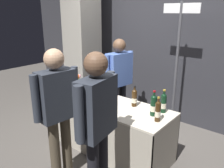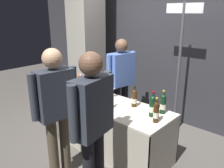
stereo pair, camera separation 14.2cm
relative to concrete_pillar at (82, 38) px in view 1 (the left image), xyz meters
The scene contains 18 objects.
ground_plane 2.24m from the concrete_pillar, 30.45° to the right, with size 12.00×12.00×0.00m, color #514C47.
back_partition 1.63m from the concrete_pillar, 25.47° to the left, with size 7.38×0.12×3.19m, color #2D2D33.
concrete_pillar is the anchor object (origin of this frame).
tasting_table 1.95m from the concrete_pillar, 30.45° to the right, with size 1.71×0.69×0.72m.
featured_wine_bottle 1.97m from the concrete_pillar, 22.31° to the right, with size 0.07×0.07×0.29m.
display_bottle_0 1.95m from the concrete_pillar, 33.77° to the right, with size 0.07×0.07×0.34m.
display_bottle_1 2.31m from the concrete_pillar, 21.13° to the right, with size 0.08×0.08×0.33m.
display_bottle_2 2.46m from the concrete_pillar, 22.50° to the right, with size 0.07×0.07×0.30m.
display_bottle_3 1.47m from the concrete_pillar, 35.62° to the right, with size 0.07×0.07×0.32m.
display_bottle_4 2.31m from the concrete_pillar, 16.73° to the right, with size 0.07×0.07×0.31m.
wine_glass_near_vendor 1.40m from the concrete_pillar, 36.18° to the right, with size 0.07×0.07×0.14m.
wine_glass_mid 1.57m from the concrete_pillar, 26.70° to the right, with size 0.07×0.07×0.14m.
flower_vase 1.58m from the concrete_pillar, 46.17° to the right, with size 0.10×0.10×0.40m.
brochure_stand 1.69m from the concrete_pillar, 39.77° to the right, with size 0.16×0.01×0.12m, color silver.
vendor_presenter 1.23m from the concrete_pillar, 10.93° to the right, with size 0.27×0.61×1.54m.
taster_foreground_right 2.64m from the concrete_pillar, 40.77° to the right, with size 0.28×0.60×1.62m.
taster_foreground_left 2.24m from the concrete_pillar, 51.23° to the right, with size 0.25×0.58×1.59m.
booth_signpost 1.92m from the concrete_pillar, ahead, with size 0.56×0.04×2.10m.
Camera 1 is at (1.88, -2.29, 1.96)m, focal length 36.92 mm.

